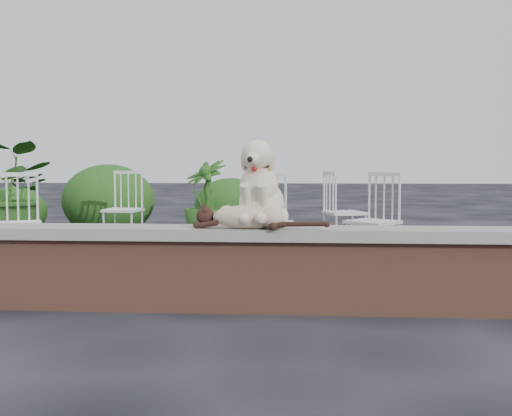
# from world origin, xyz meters

# --- Properties ---
(ground) EXTENTS (60.00, 60.00, 0.00)m
(ground) POSITION_xyz_m (0.00, 0.00, 0.00)
(ground) COLOR black
(ground) RESTS_ON ground
(brick_wall) EXTENTS (6.00, 0.30, 0.50)m
(brick_wall) POSITION_xyz_m (0.00, 0.00, 0.25)
(brick_wall) COLOR brown
(brick_wall) RESTS_ON ground
(capstone) EXTENTS (6.20, 0.40, 0.08)m
(capstone) POSITION_xyz_m (0.00, 0.00, 0.54)
(capstone) COLOR slate
(capstone) RESTS_ON brick_wall
(dog) EXTENTS (0.50, 0.60, 0.61)m
(dog) POSITION_xyz_m (0.14, 0.05, 0.89)
(dog) COLOR beige
(dog) RESTS_ON capstone
(cat) EXTENTS (1.11, 0.47, 0.18)m
(cat) POSITION_xyz_m (0.06, -0.10, 0.67)
(cat) COLOR tan
(cat) RESTS_ON capstone
(chair_a) EXTENTS (0.74, 0.74, 0.94)m
(chair_a) POSITION_xyz_m (-2.27, 1.41, 0.47)
(chair_a) COLOR white
(chair_a) RESTS_ON ground
(chair_b) EXTENTS (0.61, 0.61, 0.94)m
(chair_b) POSITION_xyz_m (-1.79, 3.25, 0.47)
(chair_b) COLOR white
(chair_b) RESTS_ON ground
(chair_c) EXTENTS (0.62, 0.62, 0.94)m
(chair_c) POSITION_xyz_m (0.12, 1.64, 0.47)
(chair_c) COLOR white
(chair_c) RESTS_ON ground
(chair_e) EXTENTS (0.71, 0.71, 0.94)m
(chair_e) POSITION_xyz_m (0.93, 3.01, 0.47)
(chair_e) COLOR white
(chair_e) RESTS_ON ground
(chair_d) EXTENTS (0.79, 0.79, 0.94)m
(chair_d) POSITION_xyz_m (1.12, 1.85, 0.47)
(chair_d) COLOR white
(chair_d) RESTS_ON ground
(potted_plant_a) EXTENTS (1.19, 1.03, 1.31)m
(potted_plant_a) POSITION_xyz_m (-3.29, 3.41, 0.66)
(potted_plant_a) COLOR #194E16
(potted_plant_a) RESTS_ON ground
(potted_plant_b) EXTENTS (0.86, 0.86, 1.08)m
(potted_plant_b) POSITION_xyz_m (-0.84, 3.85, 0.54)
(potted_plant_b) COLOR #194E16
(potted_plant_b) RESTS_ON ground
(shrubbery) EXTENTS (4.14, 1.42, 1.08)m
(shrubbery) POSITION_xyz_m (-2.17, 4.75, 0.43)
(shrubbery) COLOR #194E16
(shrubbery) RESTS_ON ground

